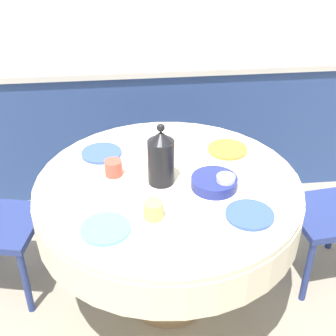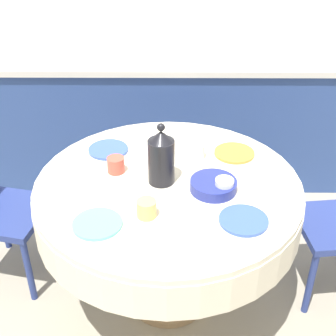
# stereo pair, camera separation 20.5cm
# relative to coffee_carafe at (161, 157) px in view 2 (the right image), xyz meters

# --- Properties ---
(ground_plane) EXTENTS (12.00, 12.00, 0.00)m
(ground_plane) POSITION_rel_coffee_carafe_xyz_m (0.03, -0.01, -0.90)
(ground_plane) COLOR #9E937F
(kitchen_counter) EXTENTS (3.24, 0.64, 0.94)m
(kitchen_counter) POSITION_rel_coffee_carafe_xyz_m (0.03, 1.29, -0.43)
(kitchen_counter) COLOR #2D4784
(kitchen_counter) RESTS_ON ground_plane
(dining_table) EXTENTS (1.27, 1.27, 0.77)m
(dining_table) POSITION_rel_coffee_carafe_xyz_m (0.03, -0.01, -0.26)
(dining_table) COLOR tan
(dining_table) RESTS_ON ground_plane
(plate_near_left) EXTENTS (0.21, 0.21, 0.01)m
(plate_near_left) POSITION_rel_coffee_carafe_xyz_m (-0.26, -0.33, -0.12)
(plate_near_left) COLOR #60BCB7
(plate_near_left) RESTS_ON dining_table
(cup_near_left) EXTENTS (0.08, 0.08, 0.08)m
(cup_near_left) POSITION_rel_coffee_carafe_xyz_m (-0.06, -0.26, -0.09)
(cup_near_left) COLOR #DBB766
(cup_near_left) RESTS_ON dining_table
(plate_near_right) EXTENTS (0.21, 0.21, 0.01)m
(plate_near_right) POSITION_rel_coffee_carafe_xyz_m (0.35, -0.30, -0.12)
(plate_near_right) COLOR #3856AD
(plate_near_right) RESTS_ON dining_table
(cup_near_right) EXTENTS (0.08, 0.08, 0.08)m
(cup_near_right) POSITION_rel_coffee_carafe_xyz_m (0.28, -0.10, -0.09)
(cup_near_right) COLOR white
(cup_near_right) RESTS_ON dining_table
(plate_far_left) EXTENTS (0.21, 0.21, 0.01)m
(plate_far_left) POSITION_rel_coffee_carafe_xyz_m (-0.28, 0.28, -0.12)
(plate_far_left) COLOR #3856AD
(plate_far_left) RESTS_ON dining_table
(cup_far_left) EXTENTS (0.08, 0.08, 0.08)m
(cup_far_left) POSITION_rel_coffee_carafe_xyz_m (-0.22, 0.08, -0.09)
(cup_far_left) COLOR #CC4C3D
(cup_far_left) RESTS_ON dining_table
(plate_far_right) EXTENTS (0.21, 0.21, 0.01)m
(plate_far_right) POSITION_rel_coffee_carafe_xyz_m (0.37, 0.25, -0.12)
(plate_far_right) COLOR orange
(plate_far_right) RESTS_ON dining_table
(cup_far_right) EXTENTS (0.08, 0.08, 0.08)m
(cup_far_right) POSITION_rel_coffee_carafe_xyz_m (0.17, 0.22, -0.09)
(cup_far_right) COLOR white
(cup_far_right) RESTS_ON dining_table
(coffee_carafe) EXTENTS (0.12, 0.12, 0.30)m
(coffee_carafe) POSITION_rel_coffee_carafe_xyz_m (0.00, 0.00, 0.00)
(coffee_carafe) COLOR black
(coffee_carafe) RESTS_ON dining_table
(fruit_bowl) EXTENTS (0.21, 0.21, 0.05)m
(fruit_bowl) POSITION_rel_coffee_carafe_xyz_m (0.24, -0.07, -0.11)
(fruit_bowl) COLOR navy
(fruit_bowl) RESTS_ON dining_table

